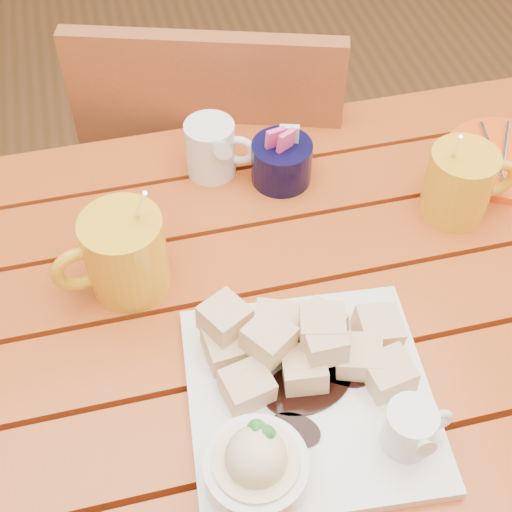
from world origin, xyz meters
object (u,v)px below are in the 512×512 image
object	(u,v)px
table	(259,377)
coffee_mug_right	(461,182)
dessert_plate	(300,400)
chair_far	(220,183)
coffee_mug_left	(123,254)
orange_saucer	(507,159)

from	to	relation	value
table	coffee_mug_right	world-z (taller)	coffee_mug_right
table	dessert_plate	distance (m)	0.18
dessert_plate	chair_far	distance (m)	0.70
coffee_mug_left	dessert_plate	bearing A→B (deg)	-65.91
table	chair_far	distance (m)	0.54
coffee_mug_left	chair_far	xyz separation A→B (m)	(0.19, 0.41, -0.31)
dessert_plate	orange_saucer	xyz separation A→B (m)	(0.41, 0.32, -0.03)
dessert_plate	coffee_mug_left	distance (m)	0.28
orange_saucer	table	bearing A→B (deg)	-154.23
coffee_mug_left	chair_far	bearing A→B (deg)	53.85
orange_saucer	chair_far	world-z (taller)	chair_far
coffee_mug_left	orange_saucer	distance (m)	0.58
orange_saucer	coffee_mug_right	bearing A→B (deg)	-148.29
coffee_mug_left	chair_far	size ratio (longest dim) A/B	0.19
coffee_mug_right	chair_far	xyz separation A→B (m)	(-0.26, 0.39, -0.30)
coffee_mug_right	orange_saucer	bearing A→B (deg)	34.39
coffee_mug_left	coffee_mug_right	distance (m)	0.45
coffee_mug_left	coffee_mug_right	size ratio (longest dim) A/B	1.10
dessert_plate	coffee_mug_left	bearing A→B (deg)	124.90
table	coffee_mug_right	xyz separation A→B (m)	(0.31, 0.13, 0.16)
table	coffee_mug_left	size ratio (longest dim) A/B	7.19
coffee_mug_left	orange_saucer	world-z (taller)	coffee_mug_left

